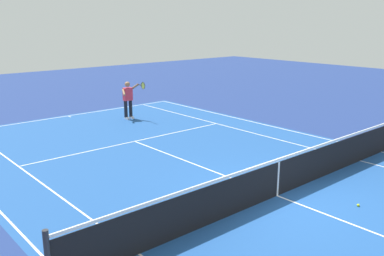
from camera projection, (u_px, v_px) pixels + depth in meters
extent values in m
plane|color=navy|center=(277.00, 196.00, 10.43)|extent=(60.00, 60.00, 0.00)
cube|color=#1E4C93|center=(277.00, 196.00, 10.43)|extent=(24.20, 11.40, 0.00)
cube|color=white|center=(68.00, 116.00, 19.15)|extent=(0.05, 11.00, 0.01)
cube|color=white|center=(381.00, 152.00, 13.91)|extent=(23.80, 0.05, 0.01)
cube|color=white|center=(360.00, 161.00, 13.03)|extent=(23.80, 0.05, 0.01)
cube|color=white|center=(139.00, 254.00, 7.82)|extent=(23.80, 0.05, 0.01)
cube|color=white|center=(135.00, 141.00, 15.12)|extent=(0.05, 8.22, 0.01)
cube|color=white|center=(277.00, 196.00, 10.43)|extent=(12.80, 0.05, 0.01)
cube|color=white|center=(69.00, 116.00, 19.04)|extent=(0.30, 0.05, 0.01)
cube|color=black|center=(278.00, 179.00, 10.32)|extent=(0.02, 11.60, 0.88)
cube|color=white|center=(279.00, 159.00, 10.19)|extent=(0.04, 11.60, 0.06)
cube|color=white|center=(278.00, 179.00, 10.32)|extent=(0.04, 0.06, 0.88)
cylinder|color=black|center=(126.00, 109.00, 18.47)|extent=(0.15, 0.15, 0.74)
cube|color=white|center=(127.00, 118.00, 18.52)|extent=(0.29, 0.13, 0.09)
cylinder|color=black|center=(131.00, 108.00, 18.61)|extent=(0.15, 0.15, 0.74)
cube|color=white|center=(132.00, 117.00, 18.66)|extent=(0.29, 0.13, 0.09)
cube|color=#E03342|center=(128.00, 94.00, 18.38)|extent=(0.27, 0.40, 0.56)
sphere|color=#9E704C|center=(127.00, 84.00, 18.27)|extent=(0.23, 0.23, 0.23)
cylinder|color=#9E704C|center=(124.00, 92.00, 18.05)|extent=(0.41, 0.24, 0.26)
cylinder|color=#9E704C|center=(135.00, 87.00, 18.32)|extent=(0.43, 0.19, 0.30)
cylinder|color=#232326|center=(140.00, 85.00, 18.08)|extent=(0.28, 0.06, 0.04)
torus|color=#232326|center=(143.00, 86.00, 17.86)|extent=(0.31, 0.05, 0.31)
cylinder|color=#C6D84C|center=(143.00, 86.00, 17.86)|extent=(0.27, 0.03, 0.27)
sphere|color=#CCE01E|center=(358.00, 205.00, 9.81)|extent=(0.07, 0.07, 0.07)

